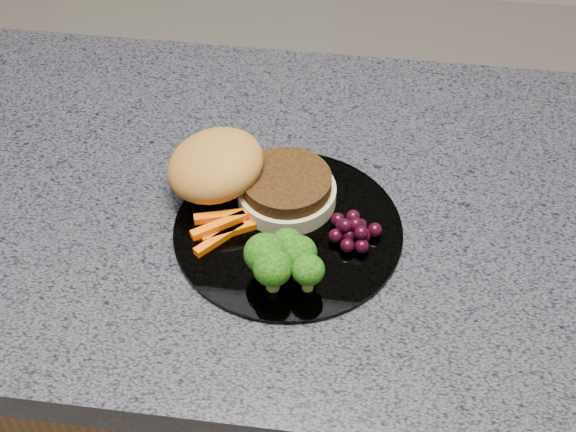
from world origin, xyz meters
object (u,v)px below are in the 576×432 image
object	(u,v)px
island_cabinet	(252,400)
grape_bunch	(353,231)
burger	(241,177)
plate	(288,230)

from	to	relation	value
island_cabinet	grape_bunch	distance (m)	0.51
island_cabinet	burger	xyz separation A→B (m)	(0.00, -0.00, 0.50)
island_cabinet	plate	size ratio (longest dim) A/B	4.62
plate	grape_bunch	size ratio (longest dim) A/B	4.42
burger	island_cabinet	bearing A→B (deg)	140.63
island_cabinet	burger	size ratio (longest dim) A/B	5.96
island_cabinet	plate	distance (m)	0.48
island_cabinet	burger	world-z (taller)	burger
burger	grape_bunch	world-z (taller)	burger
burger	grape_bunch	distance (m)	0.15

